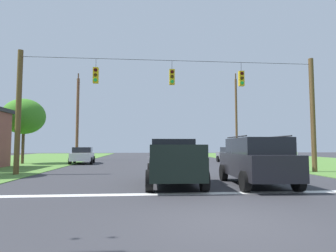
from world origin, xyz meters
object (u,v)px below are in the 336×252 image
Objects in this scene: overhead_signal_span at (172,107)px; suv_black at (256,160)px; distant_car_crossing_white at (83,155)px; utility_pole_mid_right at (236,117)px; tree_roadside_right at (24,117)px; pickup_truck at (173,162)px; distant_car_far_parked at (274,154)px; distant_car_oncoming at (232,155)px; utility_pole_near_left at (77,118)px.

suv_black is at bearing -61.19° from overhead_signal_span.
utility_pole_mid_right is at bearing 19.57° from distant_car_crossing_white.
tree_roadside_right is at bearing 135.80° from suv_black.
suv_black reaches higher than pickup_truck.
overhead_signal_span is 4.21× the size of distant_car_far_parked.
pickup_truck is at bearing -116.58° from distant_car_oncoming.
distant_car_far_parked is (12.70, 16.83, -0.18)m from pickup_truck.
utility_pole_mid_right is 1.74× the size of tree_roadside_right.
utility_pole_near_left reaches higher than distant_car_crossing_white.
pickup_truck is 1.24× the size of distant_car_oncoming.
tree_roadside_right is (-12.30, 14.61, 3.39)m from pickup_truck.
suv_black is 0.48× the size of utility_pole_near_left.
pickup_truck is 1.26× the size of distant_car_far_parked.
tree_roadside_right is (-22.20, -5.91, -0.74)m from utility_pole_mid_right.
utility_pole_mid_right reaches higher than distant_car_oncoming.
tree_roadside_right is at bearing 142.18° from overhead_signal_span.
utility_pole_near_left is (-12.37, 21.67, 3.85)m from suv_black.
tree_roadside_right is (-15.71, 15.28, 3.29)m from suv_black.
utility_pole_near_left is at bearing 113.11° from pickup_truck.
pickup_truck is 0.91× the size of tree_roadside_right.
utility_pole_near_left is (-2.04, 6.45, 4.12)m from distant_car_crossing_white.
overhead_signal_span is at bearing -59.99° from utility_pole_near_left.
suv_black is 0.82× the size of tree_roadside_right.
distant_car_crossing_white is at bearing 124.15° from suv_black.
pickup_truck is at bearing -64.57° from distant_car_crossing_white.
pickup_truck is 23.16m from utility_pole_near_left.
distant_car_far_parked is 0.72× the size of tree_roadside_right.
distant_car_oncoming is 7.71m from utility_pole_mid_right.
distant_car_far_parked is at bearing 62.03° from suv_black.
tree_roadside_right is (-12.75, 9.90, 0.35)m from overhead_signal_span.
pickup_truck is at bearing -66.89° from utility_pole_near_left.
utility_pole_near_left is at bearing 120.01° from overhead_signal_span.
overhead_signal_span is 12.70m from distant_car_crossing_white.
distant_car_crossing_white is 14.25m from distant_car_oncoming.
distant_car_crossing_white is 1.03× the size of distant_car_far_parked.
tree_roadside_right is at bearing -117.65° from utility_pole_near_left.
distant_car_crossing_white is at bearing 126.81° from overhead_signal_span.
distant_car_crossing_white is at bearing -72.41° from utility_pole_near_left.
distant_car_crossing_white and distant_car_oncoming have the same top height.
distant_car_crossing_white is 18.35m from utility_pole_mid_right.
tree_roadside_right reaches higher than distant_car_crossing_white.
utility_pole_near_left is at bearing 119.72° from suv_black.
distant_car_oncoming is at bearing 0.15° from tree_roadside_right.
suv_black is at bearing -55.85° from distant_car_crossing_white.
utility_pole_near_left is at bearing 158.76° from distant_car_oncoming.
suv_black is at bearing -60.28° from utility_pole_near_left.
utility_pole_mid_right is at bearing 64.26° from pickup_truck.
overhead_signal_span is 3.05× the size of tree_roadside_right.
suv_black is 1.11× the size of distant_car_oncoming.
utility_pole_near_left is (-18.85, 0.47, -0.19)m from utility_pole_mid_right.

